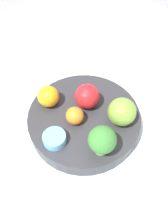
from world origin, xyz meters
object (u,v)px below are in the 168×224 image
apple_red (122,112)px  orange_back (48,96)px  orange_front (76,117)px  bowl (84,120)px  apple_green (87,96)px  small_cup (54,139)px  broccoli (102,140)px

apple_red → orange_back: bearing=-147.7°
apple_red → orange_front: (-0.06, -0.08, -0.01)m
apple_red → orange_back: (-0.14, -0.09, -0.01)m
bowl → apple_red: 0.10m
apple_green → orange_back: bearing=-132.9°
orange_front → small_cup: 0.07m
orange_back → small_cup: size_ratio=1.03×
apple_red → small_cup: apple_red is taller
broccoli → small_cup: (-0.08, -0.06, -0.03)m
bowl → orange_front: size_ratio=6.50×
broccoli → apple_green: bearing=151.6°
orange_front → orange_back: orange_back is taller
broccoli → bowl: bearing=159.6°
bowl → orange_back: 0.10m
bowl → apple_red: size_ratio=4.19×
broccoli → orange_back: size_ratio=1.46×
bowl → orange_back: size_ratio=5.21×
apple_red → apple_green: 0.09m
apple_green → orange_front: size_ratio=1.44×
bowl → broccoli: 0.12m
broccoli → apple_green: broccoli is taller
small_cup → bowl: bearing=97.3°
apple_red → small_cup: 0.15m
bowl → apple_green: size_ratio=4.53×
bowl → orange_back: orange_back is taller
broccoli → orange_front: bearing=175.2°
orange_back → bowl: bearing=26.7°
broccoli → orange_back: broccoli is taller
bowl → apple_green: (-0.02, 0.03, 0.05)m
broccoli → orange_back: (-0.17, -0.01, -0.02)m
broccoli → orange_front: (-0.09, 0.01, -0.02)m
bowl → small_cup: size_ratio=5.35×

